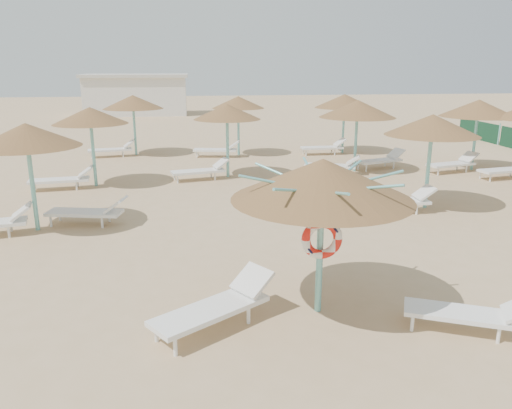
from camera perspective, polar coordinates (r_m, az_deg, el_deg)
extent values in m
plane|color=tan|center=(8.85, 4.84, -11.26)|extent=(120.00, 120.00, 0.00)
cylinder|color=#71C3BF|center=(8.22, 7.31, -5.19)|extent=(0.11, 0.11, 2.18)
cone|color=brown|center=(7.88, 7.60, 2.89)|extent=(2.90, 2.90, 0.65)
cylinder|color=#71C3BF|center=(7.94, 7.54, 1.14)|extent=(0.20, 0.20, 0.12)
cylinder|color=#71C3BF|center=(8.09, 12.16, 2.63)|extent=(1.31, 0.04, 0.34)
cylinder|color=#71C3BF|center=(8.47, 9.86, 3.33)|extent=(0.96, 0.96, 0.34)
cylinder|color=#71C3BF|center=(8.52, 6.44, 3.54)|extent=(0.04, 1.31, 0.34)
cylinder|color=#71C3BF|center=(8.24, 3.57, 3.18)|extent=(0.96, 0.96, 0.34)
cylinder|color=#71C3BF|center=(7.75, 2.81, 2.40)|extent=(1.31, 0.04, 0.34)
cylinder|color=#71C3BF|center=(7.34, 4.97, 1.59)|extent=(0.96, 0.96, 0.34)
cylinder|color=#71C3BF|center=(7.27, 8.93, 1.33)|extent=(0.04, 1.31, 0.34)
cylinder|color=#71C3BF|center=(7.59, 11.94, 1.79)|extent=(0.96, 0.96, 0.34)
torus|color=red|center=(8.06, 7.54, -3.94)|extent=(0.67, 0.15, 0.67)
cylinder|color=white|center=(7.44, -9.21, -15.76)|extent=(0.06, 0.06, 0.29)
cylinder|color=white|center=(7.82, -11.32, -14.19)|extent=(0.06, 0.06, 0.29)
cylinder|color=white|center=(8.16, -0.87, -12.54)|extent=(0.06, 0.06, 0.29)
cylinder|color=white|center=(8.51, -3.18, -11.31)|extent=(0.06, 0.06, 0.29)
cube|color=white|center=(7.94, -5.25, -11.96)|extent=(1.96, 1.62, 0.08)
cube|color=white|center=(8.32, -0.45, -8.64)|extent=(0.76, 0.79, 0.37)
cylinder|color=white|center=(8.32, 17.43, -12.85)|extent=(0.05, 0.05, 0.25)
cylinder|color=white|center=(8.72, 17.43, -11.45)|extent=(0.05, 0.05, 0.25)
cylinder|color=white|center=(8.45, 25.98, -13.31)|extent=(0.05, 0.05, 0.25)
cylinder|color=white|center=(8.85, 25.55, -11.92)|extent=(0.05, 0.05, 0.25)
cube|color=white|center=(8.51, 22.51, -11.47)|extent=(1.81, 1.23, 0.07)
cylinder|color=#71C3BF|center=(13.39, -24.18, 2.01)|extent=(0.11, 0.11, 2.30)
cone|color=brown|center=(13.18, -24.78, 7.23)|extent=(2.52, 2.52, 0.57)
cylinder|color=#71C3BF|center=(13.21, -24.66, 6.23)|extent=(0.20, 0.20, 0.12)
cylinder|color=white|center=(13.32, -26.41, -2.85)|extent=(0.06, 0.06, 0.28)
cylinder|color=white|center=(13.79, -26.20, -2.22)|extent=(0.06, 0.06, 0.28)
cube|color=white|center=(13.41, -25.25, -0.71)|extent=(0.60, 0.69, 0.36)
cylinder|color=white|center=(13.78, -22.40, -1.80)|extent=(0.06, 0.06, 0.28)
cylinder|color=white|center=(14.20, -21.51, -1.20)|extent=(0.06, 0.06, 0.28)
cylinder|color=white|center=(13.22, -17.17, -2.00)|extent=(0.06, 0.06, 0.28)
cylinder|color=white|center=(13.67, -16.42, -1.37)|extent=(0.06, 0.06, 0.28)
cube|color=white|center=(13.60, -19.01, -0.88)|extent=(1.99, 1.01, 0.08)
cube|color=white|center=(13.22, -15.72, 0.02)|extent=(0.60, 0.69, 0.36)
cylinder|color=#71C3BF|center=(17.73, -18.10, 5.68)|extent=(0.11, 0.11, 2.30)
cone|color=brown|center=(17.57, -18.44, 9.63)|extent=(2.45, 2.45, 0.55)
cylinder|color=#71C3BF|center=(17.60, -18.37, 8.88)|extent=(0.20, 0.20, 0.12)
cylinder|color=white|center=(17.65, -24.19, 1.67)|extent=(0.06, 0.06, 0.28)
cylinder|color=white|center=(18.13, -23.95, 2.04)|extent=(0.06, 0.06, 0.28)
cylinder|color=white|center=(17.47, -19.83, 1.99)|extent=(0.06, 0.06, 0.28)
cylinder|color=white|center=(17.96, -19.71, 2.36)|extent=(0.06, 0.06, 0.28)
cube|color=white|center=(17.74, -21.59, 2.61)|extent=(1.96, 0.86, 0.08)
cube|color=white|center=(17.60, -18.92, 3.58)|extent=(0.56, 0.66, 0.36)
cylinder|color=#71C3BF|center=(23.52, -13.69, 8.31)|extent=(0.11, 0.11, 2.30)
cone|color=brown|center=(23.40, -13.89, 11.32)|extent=(2.68, 2.68, 0.60)
cylinder|color=#71C3BF|center=(23.42, -13.85, 10.73)|extent=(0.20, 0.20, 0.12)
cylinder|color=white|center=(23.17, -18.28, 5.32)|extent=(0.06, 0.06, 0.28)
cylinder|color=white|center=(23.66, -18.28, 5.53)|extent=(0.06, 0.06, 0.28)
cylinder|color=white|center=(23.19, -14.94, 5.59)|extent=(0.06, 0.06, 0.28)
cylinder|color=white|center=(23.68, -15.00, 5.79)|extent=(0.06, 0.06, 0.28)
cube|color=white|center=(23.39, -16.35, 6.02)|extent=(1.98, 0.94, 0.08)
cube|color=white|center=(23.38, -14.31, 6.76)|extent=(0.58, 0.68, 0.36)
cylinder|color=#71C3BF|center=(18.27, -3.27, 6.71)|extent=(0.11, 0.11, 2.30)
cone|color=brown|center=(18.12, -3.33, 10.55)|extent=(2.41, 2.41, 0.54)
cylinder|color=#71C3BF|center=(18.14, -3.32, 9.83)|extent=(0.20, 0.20, 0.12)
cylinder|color=white|center=(17.61, -8.95, 2.85)|extent=(0.06, 0.06, 0.28)
cylinder|color=white|center=(18.09, -9.27, 3.18)|extent=(0.06, 0.06, 0.28)
cylinder|color=white|center=(17.92, -4.72, 3.21)|extent=(0.06, 0.06, 0.28)
cylinder|color=white|center=(18.39, -5.14, 3.52)|extent=(0.06, 0.06, 0.28)
cube|color=white|center=(17.98, -6.64, 3.79)|extent=(1.99, 1.03, 0.08)
cube|color=white|center=(18.15, -4.05, 4.74)|extent=(0.61, 0.69, 0.36)
cylinder|color=#71C3BF|center=(22.83, -2.02, 8.53)|extent=(0.11, 0.11, 2.30)
cone|color=brown|center=(22.71, -2.05, 11.60)|extent=(2.35, 2.35, 0.53)
cylinder|color=#71C3BF|center=(22.73, -2.04, 11.03)|extent=(0.20, 0.20, 0.12)
cylinder|color=white|center=(22.37, -6.81, 5.66)|extent=(0.06, 0.06, 0.28)
cylinder|color=white|center=(22.86, -6.63, 5.88)|extent=(0.06, 0.06, 0.28)
cylinder|color=white|center=(22.21, -3.35, 5.67)|extent=(0.06, 0.06, 0.28)
cylinder|color=white|center=(22.70, -3.24, 5.89)|extent=(0.06, 0.06, 0.28)
cube|color=white|center=(22.48, -4.71, 6.23)|extent=(1.98, 0.92, 0.08)
cube|color=white|center=(22.36, -2.54, 6.84)|extent=(0.58, 0.67, 0.36)
cylinder|color=#71C3BF|center=(15.03, 19.08, 3.90)|extent=(0.11, 0.11, 2.30)
cone|color=brown|center=(14.85, 19.51, 8.58)|extent=(2.60, 2.60, 0.59)
cylinder|color=#71C3BF|center=(14.88, 19.43, 7.67)|extent=(0.20, 0.20, 0.12)
cylinder|color=white|center=(13.94, 12.88, -0.79)|extent=(0.06, 0.06, 0.28)
cylinder|color=white|center=(14.39, 12.19, -0.23)|extent=(0.06, 0.06, 0.28)
cylinder|color=white|center=(14.46, 17.90, -0.56)|extent=(0.06, 0.06, 0.28)
cylinder|color=white|center=(14.89, 17.09, -0.03)|extent=(0.06, 0.06, 0.28)
cube|color=white|center=(14.41, 15.56, 0.31)|extent=(1.90, 0.63, 0.08)
cube|color=white|center=(14.70, 18.68, 1.32)|extent=(0.49, 0.60, 0.36)
cylinder|color=#71C3BF|center=(19.64, 11.33, 7.06)|extent=(0.11, 0.11, 2.30)
cone|color=brown|center=(19.50, 11.53, 10.68)|extent=(2.89, 2.89, 0.65)
cylinder|color=#71C3BF|center=(19.52, 11.49, 9.96)|extent=(0.20, 0.20, 0.12)
cylinder|color=white|center=(18.93, 5.95, 3.85)|extent=(0.06, 0.06, 0.28)
cylinder|color=white|center=(19.41, 6.09, 4.15)|extent=(0.06, 0.06, 0.28)
cylinder|color=white|center=(18.86, 10.04, 3.65)|extent=(0.06, 0.06, 0.28)
cylinder|color=white|center=(19.35, 10.08, 3.95)|extent=(0.06, 0.06, 0.28)
cube|color=white|center=(19.08, 8.43, 4.41)|extent=(2.00, 1.19, 0.08)
cube|color=white|center=(19.02, 11.03, 4.99)|extent=(0.65, 0.72, 0.36)
cylinder|color=white|center=(19.78, 12.51, 4.08)|extent=(0.06, 0.06, 0.28)
cylinder|color=white|center=(20.16, 11.63, 4.34)|extent=(0.06, 0.06, 0.28)
cylinder|color=white|center=(20.63, 15.46, 4.35)|extent=(0.06, 0.06, 0.28)
cylinder|color=white|center=(21.00, 14.56, 4.61)|extent=(0.06, 0.06, 0.28)
cube|color=white|center=(20.43, 13.87, 4.87)|extent=(2.00, 1.19, 0.08)
cube|color=white|center=(20.94, 15.71, 5.67)|extent=(0.65, 0.72, 0.36)
cylinder|color=#71C3BF|center=(23.80, 9.95, 8.60)|extent=(0.11, 0.11, 2.30)
cone|color=brown|center=(23.69, 10.09, 11.58)|extent=(2.73, 2.73, 0.61)
cylinder|color=#71C3BF|center=(23.71, 10.06, 11.00)|extent=(0.20, 0.20, 0.12)
cylinder|color=white|center=(22.82, 5.74, 5.89)|extent=(0.06, 0.06, 0.28)
cylinder|color=white|center=(23.30, 5.45, 6.10)|extent=(0.06, 0.06, 0.28)
cylinder|color=white|center=(23.18, 9.00, 5.93)|extent=(0.06, 0.06, 0.28)
cylinder|color=white|center=(23.66, 8.64, 6.14)|extent=(0.06, 0.06, 0.28)
cube|color=white|center=(23.24, 7.53, 6.46)|extent=(1.91, 0.65, 0.08)
cube|color=white|center=(23.44, 9.57, 7.05)|extent=(0.49, 0.61, 0.36)
cylinder|color=#71C3BF|center=(21.30, 23.71, 6.70)|extent=(0.11, 0.11, 2.30)
cone|color=brown|center=(21.17, 24.08, 10.03)|extent=(2.87, 2.87, 0.65)
cylinder|color=#71C3BF|center=(21.19, 24.00, 9.37)|extent=(0.20, 0.20, 0.12)
cylinder|color=white|center=(19.87, 20.10, 3.54)|extent=(0.06, 0.06, 0.28)
cylinder|color=white|center=(20.23, 19.18, 3.83)|extent=(0.06, 0.06, 0.28)
cylinder|color=white|center=(20.78, 22.91, 3.75)|extent=(0.06, 0.06, 0.28)
cylinder|color=white|center=(21.13, 21.98, 4.03)|extent=(0.06, 0.06, 0.28)
cube|color=white|center=(20.54, 21.38, 4.30)|extent=(1.99, 1.06, 0.08)
cube|color=white|center=(21.09, 23.16, 5.05)|extent=(0.62, 0.70, 0.36)
cylinder|color=white|center=(19.47, 25.21, 2.76)|extent=(0.06, 0.06, 0.28)
cylinder|color=white|center=(19.84, 24.26, 3.08)|extent=(0.06, 0.06, 0.28)
cylinder|color=white|center=(20.74, 27.08, 3.25)|extent=(0.06, 0.06, 0.28)
cube|color=white|center=(20.16, 26.50, 3.53)|extent=(1.98, 0.93, 0.08)
cube|color=silver|center=(42.97, -13.47, 11.96)|extent=(8.00, 4.00, 3.00)
cube|color=beige|center=(42.91, -13.61, 14.12)|extent=(8.40, 4.40, 0.25)
cube|color=#1C553B|center=(30.34, 24.06, 7.74)|extent=(0.08, 3.80, 1.00)
cylinder|color=#71C3BF|center=(28.74, 26.02, 7.24)|extent=(0.08, 0.08, 1.10)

